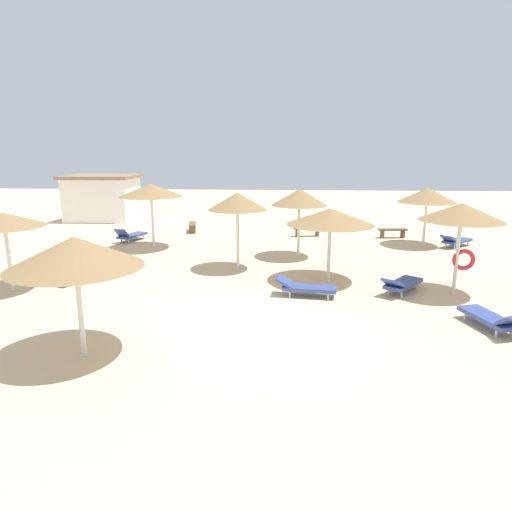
{
  "coord_description": "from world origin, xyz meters",
  "views": [
    {
      "loc": [
        0.9,
        -11.4,
        4.64
      ],
      "look_at": [
        0.0,
        3.0,
        1.2
      ],
      "focal_mm": 31.93,
      "sensor_mm": 36.0,
      "label": 1
    }
  ],
  "objects_px": {
    "lounger_4": "(80,272)",
    "parasol_8": "(75,252)",
    "lounger_0": "(492,318)",
    "lounger_1": "(131,235)",
    "parasol_7": "(237,201)",
    "parasol_1": "(151,190)",
    "parasol_2": "(427,195)",
    "parasol_4": "(4,220)",
    "beach_cabana": "(103,197)",
    "lounger_2": "(456,241)",
    "bench_1": "(192,226)",
    "parasol_3": "(330,217)",
    "bench_2": "(393,231)",
    "bench_0": "(307,230)",
    "parasol_6": "(299,197)",
    "lounger_5": "(402,283)",
    "lounger_3": "(305,287)",
    "parasol_5": "(462,213)"
  },
  "relations": [
    {
      "from": "parasol_2",
      "to": "lounger_4",
      "type": "height_order",
      "value": "parasol_2"
    },
    {
      "from": "lounger_4",
      "to": "parasol_8",
      "type": "bearing_deg",
      "value": -65.21
    },
    {
      "from": "parasol_6",
      "to": "parasol_7",
      "type": "relative_size",
      "value": 0.98
    },
    {
      "from": "lounger_3",
      "to": "bench_1",
      "type": "bearing_deg",
      "value": 117.81
    },
    {
      "from": "parasol_1",
      "to": "lounger_0",
      "type": "distance_m",
      "value": 14.98
    },
    {
      "from": "parasol_1",
      "to": "bench_2",
      "type": "relative_size",
      "value": 1.97
    },
    {
      "from": "parasol_3",
      "to": "parasol_1",
      "type": "bearing_deg",
      "value": 147.09
    },
    {
      "from": "parasol_4",
      "to": "lounger_2",
      "type": "bearing_deg",
      "value": 25.02
    },
    {
      "from": "parasol_7",
      "to": "beach_cabana",
      "type": "xyz_separation_m",
      "value": [
        -10.1,
        11.95,
        -1.18
      ]
    },
    {
      "from": "parasol_1",
      "to": "lounger_4",
      "type": "distance_m",
      "value": 6.03
    },
    {
      "from": "parasol_2",
      "to": "parasol_4",
      "type": "bearing_deg",
      "value": -152.36
    },
    {
      "from": "parasol_7",
      "to": "bench_1",
      "type": "xyz_separation_m",
      "value": [
        -3.41,
        8.0,
        -2.31
      ]
    },
    {
      "from": "parasol_2",
      "to": "lounger_4",
      "type": "bearing_deg",
      "value": -154.07
    },
    {
      "from": "bench_0",
      "to": "bench_1",
      "type": "height_order",
      "value": "same"
    },
    {
      "from": "parasol_2",
      "to": "lounger_2",
      "type": "bearing_deg",
      "value": -8.38
    },
    {
      "from": "parasol_7",
      "to": "lounger_0",
      "type": "relative_size",
      "value": 1.51
    },
    {
      "from": "parasol_6",
      "to": "bench_0",
      "type": "xyz_separation_m",
      "value": [
        0.61,
        4.79,
        -2.25
      ]
    },
    {
      "from": "parasol_1",
      "to": "lounger_1",
      "type": "relative_size",
      "value": 1.53
    },
    {
      "from": "parasol_2",
      "to": "parasol_6",
      "type": "xyz_separation_m",
      "value": [
        -6.14,
        -2.8,
        0.15
      ]
    },
    {
      "from": "lounger_5",
      "to": "bench_0",
      "type": "distance_m",
      "value": 9.92
    },
    {
      "from": "parasol_1",
      "to": "parasol_6",
      "type": "relative_size",
      "value": 1.02
    },
    {
      "from": "parasol_7",
      "to": "parasol_1",
      "type": "bearing_deg",
      "value": 140.66
    },
    {
      "from": "bench_2",
      "to": "lounger_4",
      "type": "bearing_deg",
      "value": -146.21
    },
    {
      "from": "parasol_4",
      "to": "lounger_1",
      "type": "distance_m",
      "value": 8.71
    },
    {
      "from": "parasol_3",
      "to": "bench_2",
      "type": "bearing_deg",
      "value": 63.56
    },
    {
      "from": "parasol_5",
      "to": "lounger_1",
      "type": "height_order",
      "value": "parasol_5"
    },
    {
      "from": "lounger_4",
      "to": "lounger_1",
      "type": "bearing_deg",
      "value": 94.19
    },
    {
      "from": "parasol_1",
      "to": "lounger_5",
      "type": "relative_size",
      "value": 1.59
    },
    {
      "from": "lounger_0",
      "to": "lounger_1",
      "type": "height_order",
      "value": "lounger_1"
    },
    {
      "from": "parasol_3",
      "to": "lounger_1",
      "type": "distance_m",
      "value": 11.62
    },
    {
      "from": "parasol_2",
      "to": "bench_0",
      "type": "xyz_separation_m",
      "value": [
        -5.53,
        2.0,
        -2.1
      ]
    },
    {
      "from": "beach_cabana",
      "to": "parasol_7",
      "type": "bearing_deg",
      "value": -49.81
    },
    {
      "from": "bench_0",
      "to": "parasol_6",
      "type": "bearing_deg",
      "value": -97.29
    },
    {
      "from": "parasol_3",
      "to": "bench_0",
      "type": "xyz_separation_m",
      "value": [
        -0.35,
        8.42,
        -1.98
      ]
    },
    {
      "from": "lounger_0",
      "to": "lounger_3",
      "type": "distance_m",
      "value": 5.34
    },
    {
      "from": "parasol_6",
      "to": "parasol_7",
      "type": "distance_m",
      "value": 3.26
    },
    {
      "from": "lounger_3",
      "to": "bench_1",
      "type": "height_order",
      "value": "lounger_3"
    },
    {
      "from": "bench_1",
      "to": "lounger_1",
      "type": "bearing_deg",
      "value": -132.35
    },
    {
      "from": "lounger_2",
      "to": "beach_cabana",
      "type": "distance_m",
      "value": 21.37
    },
    {
      "from": "parasol_2",
      "to": "bench_1",
      "type": "distance_m",
      "value": 12.5
    },
    {
      "from": "parasol_2",
      "to": "lounger_2",
      "type": "distance_m",
      "value": 2.6
    },
    {
      "from": "parasol_8",
      "to": "parasol_2",
      "type": "bearing_deg",
      "value": 48.56
    },
    {
      "from": "lounger_2",
      "to": "lounger_3",
      "type": "xyz_separation_m",
      "value": [
        -7.53,
        -7.94,
        -0.0
      ]
    },
    {
      "from": "parasol_1",
      "to": "lounger_2",
      "type": "bearing_deg",
      "value": 4.8
    },
    {
      "from": "parasol_8",
      "to": "bench_1",
      "type": "distance_m",
      "value": 15.94
    },
    {
      "from": "parasol_1",
      "to": "lounger_1",
      "type": "distance_m",
      "value": 3.31
    },
    {
      "from": "parasol_2",
      "to": "parasol_7",
      "type": "height_order",
      "value": "parasol_7"
    },
    {
      "from": "lounger_3",
      "to": "beach_cabana",
      "type": "bearing_deg",
      "value": 129.76
    },
    {
      "from": "bench_1",
      "to": "parasol_5",
      "type": "bearing_deg",
      "value": -44.85
    },
    {
      "from": "lounger_2",
      "to": "bench_1",
      "type": "xyz_separation_m",
      "value": [
        -13.41,
        3.21,
        0.04
      ]
    }
  ]
}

